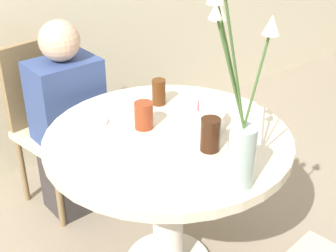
{
  "coord_description": "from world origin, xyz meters",
  "views": [
    {
      "loc": [
        -1.07,
        -1.28,
        1.67
      ],
      "look_at": [
        0.0,
        0.0,
        0.77
      ],
      "focal_mm": 50.0,
      "sensor_mm": 36.0,
      "label": 1
    }
  ],
  "objects": [
    {
      "name": "chair_near_front",
      "position": [
        -0.12,
        0.85,
        0.51
      ],
      "size": [
        0.45,
        0.45,
        0.91
      ],
      "rotation": [
        0.0,
        0.0,
        0.14
      ],
      "color": "beige",
      "rests_on": "ground_plane"
    },
    {
      "name": "side_plate",
      "position": [
        -0.19,
        0.31,
        0.73
      ],
      "size": [
        0.18,
        0.18,
        0.01
      ],
      "color": "white",
      "rests_on": "dining_table"
    },
    {
      "name": "drink_glass_0",
      "position": [
        -0.04,
        0.11,
        0.78
      ],
      "size": [
        0.08,
        0.08,
        0.12
      ],
      "color": "maroon",
      "rests_on": "dining_table"
    },
    {
      "name": "birthday_cake",
      "position": [
        0.15,
        -0.02,
        0.76
      ],
      "size": [
        0.23,
        0.23,
        0.12
      ],
      "color": "white",
      "rests_on": "dining_table"
    },
    {
      "name": "drink_glass_2",
      "position": [
        0.05,
        -0.19,
        0.79
      ],
      "size": [
        0.08,
        0.08,
        0.13
      ],
      "color": "#33190C",
      "rests_on": "dining_table"
    },
    {
      "name": "flower_vase",
      "position": [
        -0.05,
        -0.42,
        0.97
      ],
      "size": [
        0.26,
        0.26,
        0.75
      ],
      "color": "#9EB2AD",
      "rests_on": "dining_table"
    },
    {
      "name": "person_woman",
      "position": [
        -0.1,
        0.69,
        0.5
      ],
      "size": [
        0.34,
        0.24,
        1.07
      ],
      "color": "#383333",
      "rests_on": "ground_plane"
    },
    {
      "name": "drink_glass_1",
      "position": [
        0.15,
        0.25,
        0.79
      ],
      "size": [
        0.06,
        0.06,
        0.12
      ],
      "color": "#51280F",
      "rests_on": "dining_table"
    },
    {
      "name": "dining_table",
      "position": [
        0.0,
        0.0,
        0.57
      ],
      "size": [
        1.02,
        1.02,
        0.73
      ],
      "color": "beige",
      "rests_on": "ground_plane"
    }
  ]
}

